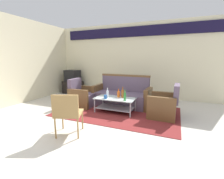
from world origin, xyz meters
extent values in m
plane|color=beige|center=(0.00, 0.00, 0.00)|extent=(14.00, 14.00, 0.00)
cube|color=beige|center=(0.00, 3.06, 1.40)|extent=(6.52, 0.12, 2.80)
cube|color=#191433|center=(0.00, 2.97, 2.47)|extent=(5.76, 0.08, 0.36)
cube|color=maroon|center=(0.11, 0.95, 0.01)|extent=(3.28, 2.07, 0.01)
cube|color=#5B4C60|center=(0.02, 1.53, 0.22)|extent=(1.63, 0.76, 0.42)
cube|color=#5B4C60|center=(0.03, 1.85, 0.67)|extent=(1.60, 0.20, 0.48)
cube|color=brown|center=(0.85, 1.50, 0.32)|extent=(0.15, 0.70, 0.62)
cube|color=brown|center=(-0.82, 1.56, 0.32)|extent=(0.15, 0.70, 0.62)
cube|color=brown|center=(0.03, 1.85, 0.94)|extent=(1.64, 0.17, 0.06)
cube|color=#5B4C60|center=(-1.08, 1.07, 0.21)|extent=(0.68, 0.62, 0.40)
cube|color=#5B4C60|center=(-1.39, 1.06, 0.64)|extent=(0.14, 0.60, 0.45)
cube|color=brown|center=(-1.09, 1.40, 0.30)|extent=(0.66, 0.12, 0.58)
cube|color=brown|center=(-1.07, 0.74, 0.30)|extent=(0.66, 0.12, 0.58)
cube|color=#5B4C60|center=(1.30, 1.04, 0.21)|extent=(0.67, 0.61, 0.40)
cube|color=#5B4C60|center=(1.61, 1.03, 0.64)|extent=(0.13, 0.60, 0.45)
cube|color=brown|center=(1.29, 0.71, 0.30)|extent=(0.66, 0.11, 0.58)
cube|color=brown|center=(1.30, 1.37, 0.30)|extent=(0.66, 0.11, 0.58)
cube|color=silver|center=(0.05, 0.90, 0.40)|extent=(1.10, 0.60, 0.02)
cube|color=#9E9EA5|center=(0.05, 0.90, 0.13)|extent=(1.00, 0.52, 0.02)
cylinder|color=#9E9EA5|center=(-0.46, 1.16, 0.21)|extent=(0.04, 0.04, 0.40)
cylinder|color=#9E9EA5|center=(0.56, 1.16, 0.21)|extent=(0.04, 0.04, 0.40)
cylinder|color=#9E9EA5|center=(-0.46, 0.64, 0.21)|extent=(0.04, 0.04, 0.40)
cylinder|color=#9E9EA5|center=(0.56, 0.64, 0.21)|extent=(0.04, 0.04, 0.40)
cylinder|color=silver|center=(-0.16, 0.87, 0.51)|extent=(0.07, 0.07, 0.19)
cylinder|color=silver|center=(-0.16, 0.87, 0.64)|extent=(0.03, 0.03, 0.08)
cylinder|color=brown|center=(0.23, 1.03, 0.51)|extent=(0.08, 0.08, 0.21)
cylinder|color=brown|center=(0.23, 1.03, 0.66)|extent=(0.03, 0.03, 0.09)
cylinder|color=#D85919|center=(0.11, 1.01, 0.49)|extent=(0.08, 0.08, 0.17)
cylinder|color=#D85919|center=(0.11, 1.01, 0.61)|extent=(0.03, 0.03, 0.07)
cylinder|color=#2D8C38|center=(0.39, 0.73, 0.51)|extent=(0.06, 0.06, 0.20)
cylinder|color=#2D8C38|center=(0.39, 0.73, 0.65)|extent=(0.02, 0.02, 0.08)
cylinder|color=#2659A5|center=(-0.16, 0.73, 0.46)|extent=(0.08, 0.08, 0.10)
cube|color=black|center=(-2.57, 2.55, 0.26)|extent=(0.80, 0.50, 0.52)
cube|color=black|center=(-2.57, 2.55, 0.76)|extent=(0.65, 0.51, 0.48)
cube|color=black|center=(-2.54, 2.77, 0.76)|extent=(0.51, 0.07, 0.36)
cube|color=#AD844C|center=(-0.31, -0.64, 0.42)|extent=(0.62, 0.62, 0.04)
cube|color=#AD844C|center=(-0.23, -0.84, 0.64)|extent=(0.46, 0.22, 0.40)
cylinder|color=#AD844C|center=(-0.58, -0.52, 0.21)|extent=(0.03, 0.03, 0.42)
cylinder|color=#AD844C|center=(-0.19, -0.36, 0.21)|extent=(0.03, 0.03, 0.42)
cylinder|color=#AD844C|center=(-0.43, -0.91, 0.21)|extent=(0.03, 0.03, 0.42)
cylinder|color=#AD844C|center=(-0.04, -0.75, 0.21)|extent=(0.03, 0.03, 0.42)
camera|label=1|loc=(1.58, -3.00, 1.46)|focal=25.06mm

